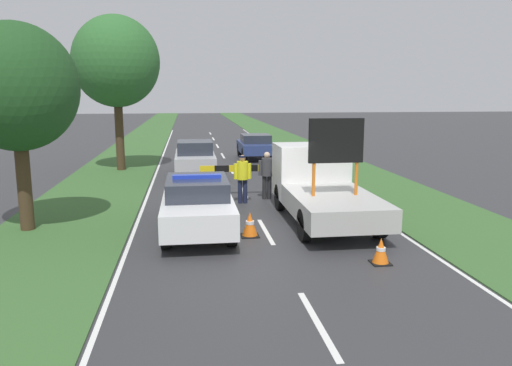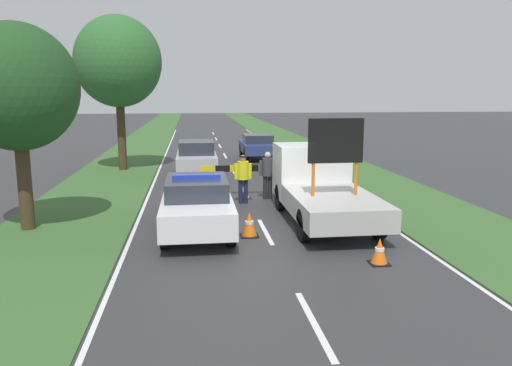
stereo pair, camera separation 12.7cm
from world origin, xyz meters
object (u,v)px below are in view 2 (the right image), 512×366
pedestrian_civilian (268,172)px  traffic_cone_near_truck (214,185)px  roadside_tree_near_left (17,88)px  work_truck (320,185)px  queued_car_sedan_silver (197,158)px  roadside_tree_near_right (118,62)px  queued_car_hatch_blue (258,146)px  road_barrier (244,170)px  traffic_cone_centre_front (249,224)px  police_officer (243,175)px  traffic_cone_near_police (380,251)px  police_car (197,203)px

pedestrian_civilian → traffic_cone_near_truck: (-1.88, 1.18, -0.65)m
traffic_cone_near_truck → roadside_tree_near_left: bearing=-140.8°
work_truck → roadside_tree_near_left: 8.90m
queued_car_sedan_silver → roadside_tree_near_right: size_ratio=0.57×
traffic_cone_near_truck → queued_car_hatch_blue: queued_car_hatch_blue is taller
road_barrier → traffic_cone_centre_front: size_ratio=4.82×
work_truck → police_officer: size_ratio=3.28×
police_officer → traffic_cone_centre_front: 4.13m
traffic_cone_near_police → roadside_tree_near_left: size_ratio=0.11×
traffic_cone_centre_front → traffic_cone_near_police: bearing=-43.9°
roadside_tree_near_left → roadside_tree_near_right: bearing=83.8°
police_car → queued_car_hatch_blue: bearing=78.4°
pedestrian_civilian → roadside_tree_near_left: size_ratio=0.30×
roadside_tree_near_right → police_officer: bearing=-57.9°
queued_car_hatch_blue → traffic_cone_near_police: bearing=91.2°
traffic_cone_near_police → traffic_cone_near_truck: (-3.33, 8.36, 0.06)m
queued_car_hatch_blue → roadside_tree_near_left: size_ratio=0.71×
traffic_cone_centre_front → queued_car_sedan_silver: bearing=97.4°
police_car → roadside_tree_near_left: roadside_tree_near_left is taller
police_car → police_officer: police_officer is taller
traffic_cone_near_truck → roadside_tree_near_right: 9.10m
police_car → traffic_cone_near_police: size_ratio=8.33×
police_car → pedestrian_civilian: size_ratio=2.91×
police_car → queued_car_hatch_blue: 15.39m
traffic_cone_near_truck → roadside_tree_near_right: roadside_tree_near_right is taller
police_car → road_barrier: (1.78, 4.55, 0.17)m
work_truck → pedestrian_civilian: size_ratio=3.24×
police_officer → queued_car_hatch_blue: 11.79m
police_car → roadside_tree_near_left: bearing=173.6°
work_truck → queued_car_sedan_silver: work_truck is taller
pedestrian_civilian → roadside_tree_near_right: roadside_tree_near_right is taller
work_truck → queued_car_sedan_silver: 8.98m
work_truck → police_car: bearing=14.7°
road_barrier → queued_car_hatch_blue: 10.58m
roadside_tree_near_right → roadside_tree_near_left: bearing=-96.2°
roadside_tree_near_left → roadside_tree_near_right: roadside_tree_near_right is taller
pedestrian_civilian → traffic_cone_near_truck: bearing=153.8°
work_truck → traffic_cone_near_police: bearing=94.4°
traffic_cone_near_police → police_officer: bearing=109.9°
pedestrian_civilian → traffic_cone_near_police: size_ratio=2.86×
work_truck → queued_car_hatch_blue: 14.01m
police_officer → traffic_cone_near_police: bearing=110.3°
traffic_cone_near_truck → traffic_cone_near_police: bearing=-68.3°
traffic_cone_centre_front → traffic_cone_near_truck: size_ratio=0.94×
police_car → roadside_tree_near_left: size_ratio=0.88×
queued_car_sedan_silver → roadside_tree_near_right: 6.15m
traffic_cone_near_police → traffic_cone_centre_front: size_ratio=0.90×
police_car → queued_car_sedan_silver: (0.08, 9.15, 0.05)m
pedestrian_civilian → queued_car_hatch_blue: (1.08, 11.04, -0.24)m
road_barrier → pedestrian_civilian: pedestrian_civilian is taller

